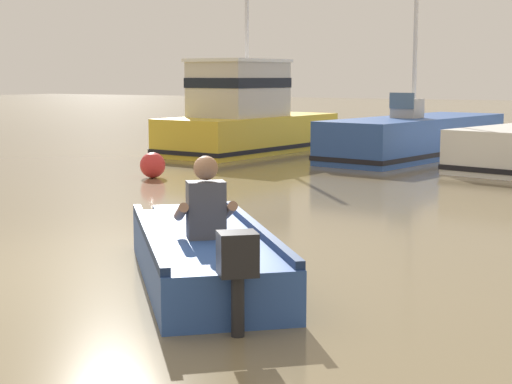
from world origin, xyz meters
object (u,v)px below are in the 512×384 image
Objects in this scene: mooring_buoy at (153,165)px; rowboat_with_person at (203,253)px; moored_boat_blue at (416,138)px; moored_boat_yellow at (246,118)px.

rowboat_with_person is at bearing -48.76° from mooring_buoy.
rowboat_with_person is 6.52× the size of mooring_buoy.
rowboat_with_person is at bearing -79.58° from moored_boat_blue.
rowboat_with_person is 12.89m from moored_boat_yellow.
mooring_buoy is at bearing -77.59° from moored_boat_yellow.
mooring_buoy is (-2.94, -6.22, -0.22)m from moored_boat_blue.
moored_boat_blue is at bearing 12.47° from moored_boat_yellow.
moored_boat_blue is 6.89m from mooring_buoy.
mooring_buoy is (-5.17, 5.90, -0.01)m from rowboat_with_person.
moored_boat_yellow is 5.47m from mooring_buoy.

